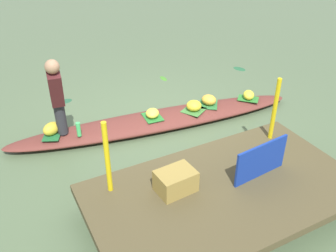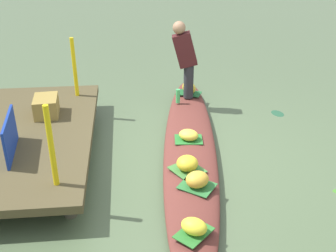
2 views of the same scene
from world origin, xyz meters
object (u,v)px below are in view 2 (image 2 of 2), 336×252
banana_bunch_0 (194,226)px  water_bottle (178,96)px  produce_crate (46,106)px  banana_bunch_1 (197,179)px  market_banner (10,136)px  banana_bunch_3 (189,135)px  vendor_person (185,56)px  banana_bunch_2 (187,163)px  banana_bunch_4 (189,88)px  vendor_boat (190,150)px

banana_bunch_0 → water_bottle: (3.05, -0.21, 0.03)m
water_bottle → produce_crate: produce_crate is taller
banana_bunch_1 → market_banner: bearing=72.7°
water_bottle → banana_bunch_3: bearing=180.0°
market_banner → banana_bunch_1: bearing=-112.7°
banana_bunch_1 → vendor_person: (2.50, -0.19, 0.61)m
vendor_person → water_bottle: vendor_person is taller
banana_bunch_2 → banana_bunch_3: (0.72, -0.12, -0.02)m
banana_bunch_1 → produce_crate: bearing=47.9°
banana_bunch_2 → water_bottle: bearing=-3.5°
banana_bunch_2 → water_bottle: water_bottle is taller
banana_bunch_2 → water_bottle: size_ratio=1.14×
banana_bunch_0 → banana_bunch_4: size_ratio=0.91×
market_banner → banana_bunch_0: bearing=-131.1°
banana_bunch_1 → produce_crate: 2.53m
banana_bunch_0 → banana_bunch_2: (1.09, -0.09, 0.01)m
banana_bunch_1 → market_banner: (0.66, 2.11, 0.31)m
banana_bunch_2 → produce_crate: (1.35, 1.81, 0.21)m
banana_bunch_3 → banana_bunch_4: bearing=-8.4°
banana_bunch_0 → banana_bunch_2: size_ratio=1.01×
banana_bunch_1 → banana_bunch_3: bearing=-3.1°
banana_bunch_1 → produce_crate: (1.69, 1.87, 0.21)m
banana_bunch_0 → banana_bunch_2: bearing=-4.7°
vendor_person → water_bottle: 0.64m
banana_bunch_2 → banana_bunch_4: size_ratio=0.90×
market_banner → produce_crate: bearing=-18.6°
vendor_person → produce_crate: bearing=111.6°
banana_bunch_1 → produce_crate: size_ratio=0.60×
banana_bunch_3 → banana_bunch_2: bearing=170.6°
banana_bunch_0 → banana_bunch_3: size_ratio=0.98×
vendor_person → market_banner: (-1.85, 2.31, -0.31)m
banana_bunch_1 → water_bottle: water_bottle is taller
produce_crate → vendor_person: bearing=-68.4°
vendor_boat → vendor_person: (1.55, -0.13, 0.80)m
banana_bunch_0 → vendor_person: bearing=-6.1°
banana_bunch_3 → market_banner: bearing=100.7°
banana_bunch_4 → water_bottle: size_ratio=1.26×
vendor_boat → market_banner: bearing=105.1°
banana_bunch_0 → banana_bunch_3: 1.83m
banana_bunch_1 → vendor_person: size_ratio=0.21×
banana_bunch_0 → banana_bunch_3: (1.82, -0.21, -0.01)m
banana_bunch_1 → banana_bunch_4: 2.67m
vendor_boat → banana_bunch_2: size_ratio=19.24×
banana_bunch_4 → vendor_person: bearing=146.7°
vendor_person → produce_crate: (-0.82, 2.06, -0.41)m
vendor_boat → banana_bunch_4: 1.72m
vendor_boat → banana_bunch_0: banana_bunch_0 is taller
banana_bunch_4 → banana_bunch_0: bearing=172.6°
market_banner → vendor_person: bearing=-56.7°
banana_bunch_2 → banana_bunch_4: (2.31, -0.35, 0.01)m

